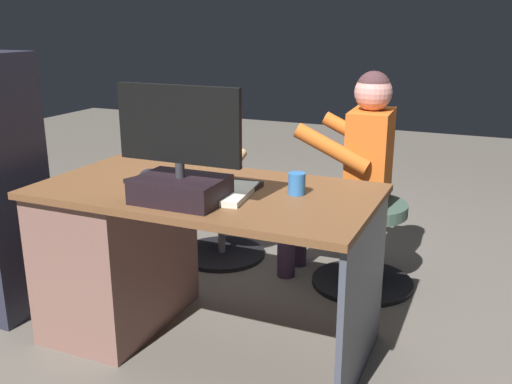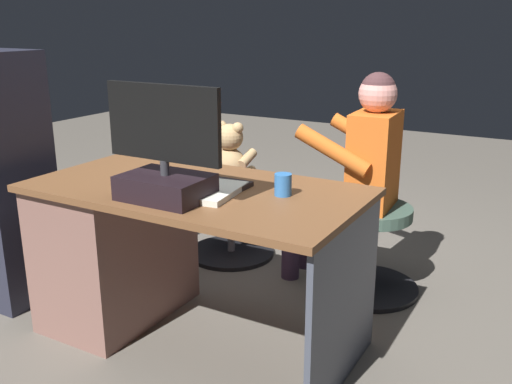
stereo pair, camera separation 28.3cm
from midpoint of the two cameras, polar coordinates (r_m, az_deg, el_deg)
name	(u,v)px [view 1 (the left image)]	position (r m, az deg, el deg)	size (l,w,h in m)	color
ground_plane	(249,298)	(3.01, -3.45, -10.55)	(10.00, 10.00, 0.00)	#635C53
desk	(137,248)	(2.70, -14.71, -5.46)	(1.41, 0.75, 0.71)	brown
monitor	(179,168)	(2.20, -11.28, 2.34)	(0.51, 0.24, 0.44)	black
keyboard	(212,182)	(2.43, -7.71, 0.90)	(0.42, 0.14, 0.02)	black
computer_mouse	(148,173)	(2.60, -13.75, 1.78)	(0.06, 0.10, 0.04)	#1D212D
cup	(297,184)	(2.27, 0.53, 0.78)	(0.07, 0.07, 0.09)	#3372BF
tv_remote	(141,178)	(2.56, -14.53, 1.27)	(0.04, 0.15, 0.02)	black
notebook_binder	(222,192)	(2.28, -6.90, -0.09)	(0.22, 0.30, 0.02)	silver
office_chair_teddy	(221,214)	(3.43, -5.83, -2.20)	(0.52, 0.52, 0.47)	black
teddy_bear	(221,155)	(3.34, -5.91, 3.64)	(0.25, 0.25, 0.35)	tan
visitor_chair	(365,239)	(3.08, 8.17, -4.71)	(0.54, 0.54, 0.47)	black
person	(351,162)	(2.98, 6.71, 2.91)	(0.58, 0.49, 1.14)	orange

